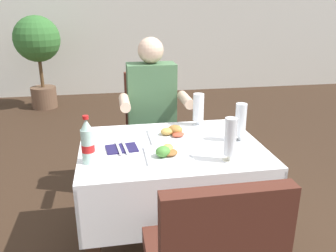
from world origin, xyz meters
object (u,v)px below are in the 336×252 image
Objects in this scene: chair_far_diner_seat at (153,127)px; beer_glass_middle at (240,122)px; cola_bottle_primary at (88,143)px; potted_plant_corner at (38,47)px; beer_glass_right at (198,109)px; seated_diner_far at (153,112)px; main_dining_table at (171,173)px; plate_near_camera at (167,152)px; beer_glass_left at (230,140)px; napkin_cutlery_set at (122,148)px; plate_far_diner at (172,133)px.

beer_glass_middle is at bearing -62.87° from chair_far_diner_seat.
cola_bottle_primary is (-0.86, -0.14, -0.01)m from beer_glass_middle.
cola_bottle_primary is 3.75m from potted_plant_corner.
beer_glass_right is (-0.17, 0.31, -0.01)m from beer_glass_middle.
seated_diner_far is at bearing 121.77° from beer_glass_middle.
main_dining_table is at bearing -90.00° from chair_far_diner_seat.
chair_far_diner_seat is 0.95m from plate_near_camera.
cola_bottle_primary is at bearing -117.75° from seated_diner_far.
seated_diner_far is 0.82m from plate_near_camera.
beer_glass_left is (0.25, -1.04, 0.28)m from chair_far_diner_seat.
main_dining_table is 4.80× the size of beer_glass_right.
beer_glass_left reaches higher than beer_glass_right.
beer_glass_middle is at bearing -62.01° from beer_glass_right.
beer_glass_middle is (0.15, 0.25, -0.00)m from beer_glass_left.
main_dining_table is 0.48m from beer_glass_right.
beer_glass_middle is 1.17× the size of napkin_cutlery_set.
beer_glass_middle is 0.87m from cola_bottle_primary.
plate_near_camera is 1.11× the size of beer_glass_right.
napkin_cutlery_set is at bearing -179.92° from beer_glass_middle.
plate_far_diner reaches higher than main_dining_table.
chair_far_diner_seat is 4.53× the size of beer_glass_right.
beer_glass_right is (0.26, -0.37, 0.12)m from seated_diner_far.
beer_glass_middle is at bearing -63.90° from potted_plant_corner.
chair_far_diner_seat is at bearing 81.10° from seated_diner_far.
seated_diner_far reaches higher than beer_glass_right.
cola_bottle_primary is (-0.40, -0.00, 0.09)m from plate_near_camera.
beer_glass_right is at bearing 31.37° from napkin_cutlery_set.
cola_bottle_primary is 0.24m from napkin_cutlery_set.
plate_near_camera is 0.27m from napkin_cutlery_set.
main_dining_table is at bearing -69.43° from potted_plant_corner.
beer_glass_right is at bearing 91.50° from beer_glass_left.
main_dining_table is 0.69m from seated_diner_far.
plate_far_diner is 1.02× the size of cola_bottle_primary.
beer_glass_right is (-0.01, 0.57, -0.01)m from beer_glass_left.
beer_glass_left is 0.60m from napkin_cutlery_set.
napkin_cutlery_set is at bearing 154.94° from beer_glass_left.
cola_bottle_primary is at bearing -140.41° from napkin_cutlery_set.
main_dining_table is at bearing 178.67° from beer_glass_middle.
beer_glass_left is at bearing -60.05° from plate_far_diner.
beer_glass_left reaches higher than napkin_cutlery_set.
cola_bottle_primary is (-0.43, -0.82, 0.12)m from seated_diner_far.
main_dining_table is 4.31× the size of plate_near_camera.
plate_far_diner is 0.19× the size of potted_plant_corner.
napkin_cutlery_set is 3.66m from potted_plant_corner.
main_dining_table is 4.44× the size of beer_glass_left.
plate_near_camera is 1.05× the size of beer_glass_middle.
beer_glass_right is 0.86× the size of cola_bottle_primary.
potted_plant_corner is at bearing 109.12° from plate_near_camera.
beer_glass_middle reaches higher than beer_glass_right.
napkin_cutlery_set is at bearing -109.48° from chair_far_diner_seat.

